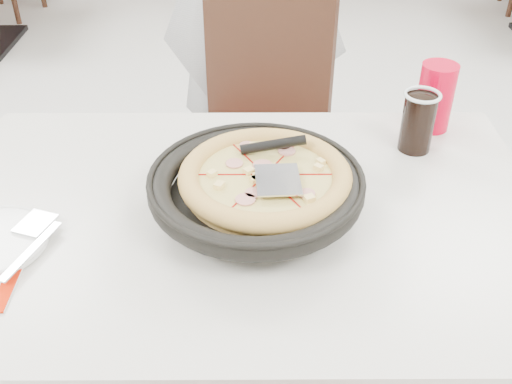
{
  "coord_description": "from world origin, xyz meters",
  "views": [
    {
      "loc": [
        0.08,
        -1.2,
        1.46
      ],
      "look_at": [
        0.08,
        -0.28,
        0.8
      ],
      "focal_mm": 42.0,
      "sensor_mm": 36.0,
      "label": 1
    }
  ],
  "objects_px": {
    "pizza": "(265,184)",
    "red_cup": "(435,97)",
    "pizza_pan": "(256,195)",
    "chair_far": "(246,151)",
    "main_table": "(245,337)",
    "cola_glass": "(418,123)"
  },
  "relations": [
    {
      "from": "chair_far",
      "to": "pizza_pan",
      "type": "height_order",
      "value": "chair_far"
    },
    {
      "from": "main_table",
      "to": "red_cup",
      "type": "height_order",
      "value": "red_cup"
    },
    {
      "from": "pizza",
      "to": "main_table",
      "type": "bearing_deg",
      "value": -179.76
    },
    {
      "from": "pizza_pan",
      "to": "cola_glass",
      "type": "bearing_deg",
      "value": 33.61
    },
    {
      "from": "cola_glass",
      "to": "red_cup",
      "type": "distance_m",
      "value": 0.12
    },
    {
      "from": "pizza",
      "to": "red_cup",
      "type": "distance_m",
      "value": 0.52
    },
    {
      "from": "main_table",
      "to": "red_cup",
      "type": "bearing_deg",
      "value": 36.2
    },
    {
      "from": "pizza",
      "to": "red_cup",
      "type": "relative_size",
      "value": 1.9
    },
    {
      "from": "pizza",
      "to": "cola_glass",
      "type": "distance_m",
      "value": 0.41
    },
    {
      "from": "cola_glass",
      "to": "chair_far",
      "type": "bearing_deg",
      "value": 131.65
    },
    {
      "from": "pizza",
      "to": "cola_glass",
      "type": "bearing_deg",
      "value": 33.55
    },
    {
      "from": "chair_far",
      "to": "pizza_pan",
      "type": "bearing_deg",
      "value": 114.11
    },
    {
      "from": "cola_glass",
      "to": "red_cup",
      "type": "relative_size",
      "value": 0.81
    },
    {
      "from": "pizza_pan",
      "to": "cola_glass",
      "type": "distance_m",
      "value": 0.43
    },
    {
      "from": "cola_glass",
      "to": "red_cup",
      "type": "bearing_deg",
      "value": 58.51
    },
    {
      "from": "pizza_pan",
      "to": "chair_far",
      "type": "bearing_deg",
      "value": 92.41
    },
    {
      "from": "main_table",
      "to": "cola_glass",
      "type": "bearing_deg",
      "value": 30.5
    },
    {
      "from": "pizza_pan",
      "to": "red_cup",
      "type": "xyz_separation_m",
      "value": [
        0.42,
        0.34,
        0.04
      ]
    },
    {
      "from": "chair_far",
      "to": "cola_glass",
      "type": "bearing_deg",
      "value": 153.34
    },
    {
      "from": "pizza",
      "to": "red_cup",
      "type": "bearing_deg",
      "value": 39.01
    },
    {
      "from": "cola_glass",
      "to": "red_cup",
      "type": "xyz_separation_m",
      "value": [
        0.06,
        0.1,
        0.02
      ]
    },
    {
      "from": "main_table",
      "to": "chair_far",
      "type": "xyz_separation_m",
      "value": [
        -0.0,
        0.66,
        0.1
      ]
    }
  ]
}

